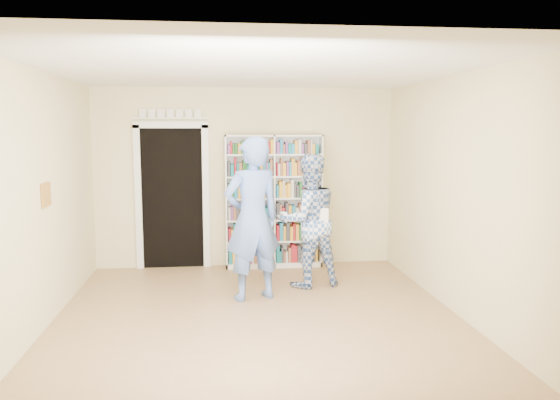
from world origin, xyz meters
The scene contains 11 objects.
floor centered at (0.00, 0.00, 0.00)m, with size 5.00×5.00×0.00m, color olive.
ceiling centered at (0.00, 0.00, 2.70)m, with size 5.00×5.00×0.00m, color white.
wall_back centered at (0.00, 2.50, 1.35)m, with size 4.50×4.50×0.00m, color beige.
wall_left centered at (-2.25, 0.00, 1.35)m, with size 5.00×5.00×0.00m, color beige.
wall_right centered at (2.25, 0.00, 1.35)m, with size 5.00×5.00×0.00m, color beige.
bookshelf centered at (0.41, 2.34, 1.01)m, with size 1.46×0.27×2.00m.
doorway centered at (-1.10, 2.48, 1.18)m, with size 1.10×0.08×2.43m.
wall_art centered at (-2.23, 0.20, 1.40)m, with size 0.03×0.25×0.25m, color brown.
man_blue centered at (-0.01, 0.78, 1.00)m, with size 0.73×0.48×2.00m, color #597AC7.
man_plaid centered at (0.76, 1.27, 0.88)m, with size 0.86×0.67×1.77m, color #32579A.
paper_sheet centered at (0.89, 1.04, 0.94)m, with size 0.20×0.01×0.28m, color white.
Camera 1 is at (-0.43, -5.76, 2.09)m, focal length 35.00 mm.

